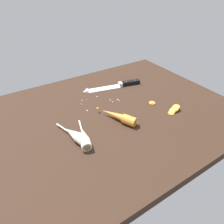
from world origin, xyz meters
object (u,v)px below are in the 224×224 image
chefs_knife (111,87)px  carrot_slice_stack (174,110)px  whole_carrot (119,117)px  parsnip_front (75,135)px  carrot_slice_stray_near (152,103)px  parsnip_mid_left (84,138)px

chefs_knife → carrot_slice_stack: bearing=-70.8°
whole_carrot → parsnip_front: size_ratio=1.18×
chefs_knife → whole_carrot: whole_carrot is taller
parsnip_front → chefs_knife: bearing=39.1°
whole_carrot → chefs_knife: bearing=64.7°
carrot_slice_stack → carrot_slice_stray_near: carrot_slice_stack is taller
parsnip_front → carrot_slice_stray_near: size_ratio=5.18×
parsnip_front → carrot_slice_stack: size_ratio=2.28×
parsnip_front → whole_carrot: bearing=0.7°
chefs_knife → parsnip_mid_left: bearing=-135.5°
carrot_slice_stack → whole_carrot: bearing=162.8°
chefs_knife → carrot_slice_stack: same height
whole_carrot → carrot_slice_stack: bearing=-17.2°
parsnip_front → carrot_slice_stack: (47.98, -7.80, -0.99)cm
parsnip_mid_left → carrot_slice_stack: 45.63cm
parsnip_front → carrot_slice_stray_near: 44.25cm
carrot_slice_stack → carrot_slice_stray_near: (-3.87, 11.05, -0.63)cm
parsnip_mid_left → parsnip_front: bearing=126.6°
parsnip_mid_left → whole_carrot: bearing=10.9°
whole_carrot → carrot_slice_stray_near: size_ratio=6.09×
chefs_knife → carrot_slice_stack: size_ratio=4.64×
parsnip_mid_left → carrot_slice_stack: (45.41, -4.35, -0.99)cm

